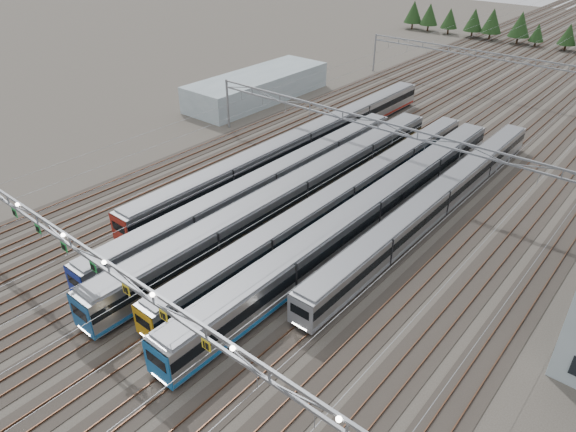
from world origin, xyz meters
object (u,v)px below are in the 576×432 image
Objects in this scene: train_f at (438,200)px; gantry_mid at (378,131)px; west_shed at (258,87)px; train_c at (297,192)px; gantry_near at (107,270)px; train_b at (268,183)px; train_d at (344,196)px; train_a at (303,143)px; gantry_far at (504,63)px; train_e at (368,213)px.

gantry_mid reaches higher than train_f.
west_shed is (-45.65, 18.57, 0.34)m from train_f.
west_shed is at bearing 139.02° from train_c.
gantry_near is (-11.30, -35.69, 5.07)m from train_f.
train_b is 4.51m from train_c.
train_b is 0.91× the size of train_d.
train_c is (9.00, -12.34, 0.09)m from train_a.
gantry_far is at bearing 83.47° from train_b.
train_a is at bearing -103.61° from gantry_far.
train_b is 16.09m from gantry_mid.
train_b is 0.93× the size of gantry_near.
train_f is (18.00, 9.52, -0.04)m from train_b.
train_a is 1.20× the size of train_f.
train_e is at bearing -119.26° from train_f.
train_d is 1.03× the size of gantry_far.
train_b is (4.50, -12.50, -0.14)m from train_a.
train_e is 1.03× the size of gantry_far.
train_d is at bearing -87.68° from gantry_far.
gantry_mid reaches higher than train_a.
west_shed is (-32.15, 27.92, 0.08)m from train_c.
west_shed reaches higher than train_e.
gantry_mid is (11.25, 1.45, 4.20)m from train_a.
gantry_far reaches higher than train_f.
gantry_near is at bearing -94.42° from train_d.
train_b is 27.48m from gantry_near.
train_f is 49.28m from west_shed.
gantry_near reaches higher than train_e.
train_d is at bearing 85.58° from gantry_near.
train_d is (13.50, -8.98, -0.22)m from train_a.
train_b is 59.49m from gantry_far.
gantry_mid is 45.00m from gantry_far.
train_f is at bearing 27.87° from train_b.
gantry_mid is (0.05, 40.12, -0.70)m from gantry_near.
gantry_mid is 37.40m from west_shed.
west_shed reaches higher than train_c.
gantry_far is 46.39m from west_shed.
train_b is at bearing -70.20° from train_a.
train_b is 1.75× the size of west_shed.
gantry_mid is at bearing 118.44° from train_e.
train_d is 44.12m from west_shed.
train_b is 0.93× the size of gantry_mid.
gantry_far is (-2.25, 55.43, 4.42)m from train_d.
train_c reaches higher than train_b.
train_b is at bearing -45.45° from west_shed.
gantry_far is (-6.75, 57.46, 4.13)m from train_e.
gantry_mid is at bearing 102.17° from train_d.
train_b is at bearing -173.72° from train_e.
gantry_near is (-2.30, -29.69, 5.12)m from train_d.
gantry_near is 40.12m from gantry_mid.
train_a is 1.07× the size of train_e.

